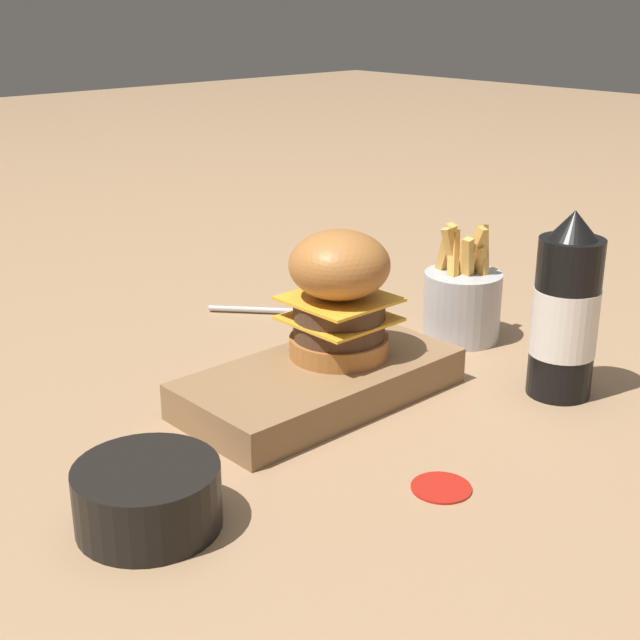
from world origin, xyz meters
name	(u,v)px	position (x,y,z in m)	size (l,w,h in m)	color
ground_plane	(329,412)	(0.00, 0.00, 0.00)	(6.00, 6.00, 0.00)	#9E7A56
serving_board	(320,383)	(0.01, 0.03, 0.02)	(0.29, 0.14, 0.04)	olive
burger	(339,293)	(0.05, 0.04, 0.11)	(0.10, 0.10, 0.13)	#AD6B33
ketchup_bottle	(565,313)	(0.21, -0.13, 0.09)	(0.07, 0.07, 0.20)	black
fries_basket	(462,302)	(0.26, 0.04, 0.05)	(0.09, 0.09, 0.14)	#B7B7BC
side_bowl	(148,495)	(-0.24, -0.05, 0.03)	(0.12, 0.12, 0.05)	black
spoon	(298,311)	(0.17, 0.24, 0.01)	(0.12, 0.14, 0.01)	silver
ketchup_puddle	(441,487)	(-0.03, -0.17, 0.00)	(0.05, 0.05, 0.00)	#B21E14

